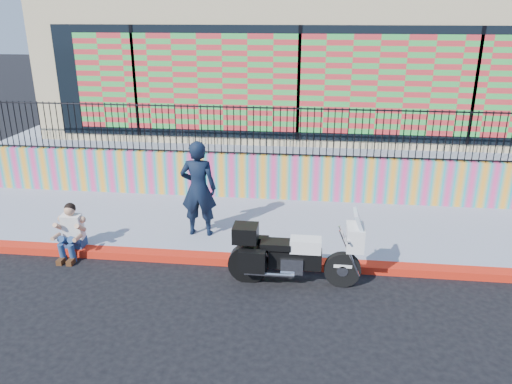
# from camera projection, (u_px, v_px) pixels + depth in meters

# --- Properties ---
(ground) EXTENTS (90.00, 90.00, 0.00)m
(ground) POSITION_uv_depth(u_px,v_px,m) (286.00, 266.00, 9.48)
(ground) COLOR black
(ground) RESTS_ON ground
(red_curb) EXTENTS (16.00, 0.30, 0.15)m
(red_curb) POSITION_uv_depth(u_px,v_px,m) (286.00, 263.00, 9.45)
(red_curb) COLOR red
(red_curb) RESTS_ON ground
(sidewalk) EXTENTS (16.00, 3.00, 0.15)m
(sidewalk) POSITION_uv_depth(u_px,v_px,m) (291.00, 227.00, 10.99)
(sidewalk) COLOR gray
(sidewalk) RESTS_ON ground
(mural_wall) EXTENTS (16.00, 0.20, 1.10)m
(mural_wall) POSITION_uv_depth(u_px,v_px,m) (295.00, 178.00, 12.27)
(mural_wall) COLOR #E63C81
(mural_wall) RESTS_ON sidewalk
(metal_fence) EXTENTS (15.80, 0.04, 1.20)m
(metal_fence) POSITION_uv_depth(u_px,v_px,m) (296.00, 132.00, 11.87)
(metal_fence) COLOR black
(metal_fence) RESTS_ON mural_wall
(elevated_platform) EXTENTS (16.00, 10.00, 1.25)m
(elevated_platform) POSITION_uv_depth(u_px,v_px,m) (302.00, 133.00, 17.05)
(elevated_platform) COLOR gray
(elevated_platform) RESTS_ON ground
(storefront_building) EXTENTS (14.00, 8.06, 4.00)m
(storefront_building) POSITION_uv_depth(u_px,v_px,m) (304.00, 54.00, 15.95)
(storefront_building) COLOR #CBB787
(storefront_building) RESTS_ON elevated_platform
(police_motorcycle) EXTENTS (2.30, 0.76, 1.43)m
(police_motorcycle) POSITION_uv_depth(u_px,v_px,m) (293.00, 253.00, 8.70)
(police_motorcycle) COLOR black
(police_motorcycle) RESTS_ON ground
(police_officer) EXTENTS (0.75, 0.51, 2.01)m
(police_officer) POSITION_uv_depth(u_px,v_px,m) (198.00, 189.00, 10.17)
(police_officer) COLOR black
(police_officer) RESTS_ON sidewalk
(seated_man) EXTENTS (0.54, 0.71, 1.06)m
(seated_man) POSITION_uv_depth(u_px,v_px,m) (70.00, 236.00, 9.68)
(seated_man) COLOR navy
(seated_man) RESTS_ON ground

